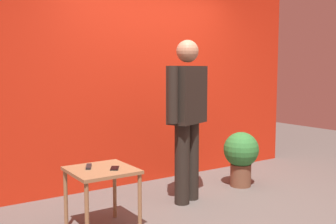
{
  "coord_description": "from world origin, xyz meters",
  "views": [
    {
      "loc": [
        -2.7,
        -3.07,
        1.47
      ],
      "look_at": [
        -0.28,
        0.55,
        1.01
      ],
      "focal_mm": 43.38,
      "sensor_mm": 36.0,
      "label": 1
    }
  ],
  "objects_px": {
    "side_table": "(102,178)",
    "cell_phone": "(115,168)",
    "tv_remote": "(89,167)",
    "standing_person": "(187,112)",
    "potted_plant": "(241,154)"
  },
  "relations": [
    {
      "from": "side_table",
      "to": "cell_phone",
      "type": "height_order",
      "value": "cell_phone"
    },
    {
      "from": "potted_plant",
      "to": "side_table",
      "type": "bearing_deg",
      "value": -170.37
    },
    {
      "from": "standing_person",
      "to": "cell_phone",
      "type": "relative_size",
      "value": 12.38
    },
    {
      "from": "tv_remote",
      "to": "standing_person",
      "type": "bearing_deg",
      "value": 33.56
    },
    {
      "from": "side_table",
      "to": "tv_remote",
      "type": "bearing_deg",
      "value": 130.11
    },
    {
      "from": "cell_phone",
      "to": "potted_plant",
      "type": "xyz_separation_m",
      "value": [
        1.96,
        0.42,
        -0.18
      ]
    },
    {
      "from": "standing_person",
      "to": "cell_phone",
      "type": "height_order",
      "value": "standing_person"
    },
    {
      "from": "standing_person",
      "to": "cell_phone",
      "type": "xyz_separation_m",
      "value": [
        -1.04,
        -0.32,
        -0.41
      ]
    },
    {
      "from": "standing_person",
      "to": "potted_plant",
      "type": "height_order",
      "value": "standing_person"
    },
    {
      "from": "side_table",
      "to": "potted_plant",
      "type": "bearing_deg",
      "value": 9.63
    },
    {
      "from": "tv_remote",
      "to": "potted_plant",
      "type": "bearing_deg",
      "value": 33.02
    },
    {
      "from": "side_table",
      "to": "cell_phone",
      "type": "bearing_deg",
      "value": -35.79
    },
    {
      "from": "side_table",
      "to": "tv_remote",
      "type": "height_order",
      "value": "tv_remote"
    },
    {
      "from": "standing_person",
      "to": "cell_phone",
      "type": "distance_m",
      "value": 1.17
    },
    {
      "from": "side_table",
      "to": "potted_plant",
      "type": "relative_size",
      "value": 0.85
    }
  ]
}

